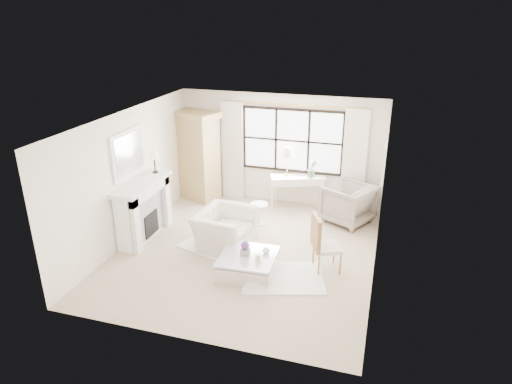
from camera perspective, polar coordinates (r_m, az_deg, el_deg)
floor at (r=9.25m, az=-1.26°, el=-7.44°), size 5.50×5.50×0.00m
ceiling at (r=8.27m, az=-1.41°, el=9.09°), size 5.50×5.50×0.00m
wall_back at (r=11.17m, az=3.03°, el=5.34°), size 5.00×0.00×5.00m
wall_front at (r=6.37m, az=-9.05°, el=-8.41°), size 5.00×0.00×5.00m
wall_left at (r=9.69m, az=-15.55°, el=1.91°), size 0.00×5.50×5.50m
wall_right at (r=8.30m, az=15.34°, el=-1.48°), size 0.00×5.50×5.50m
window_pane at (r=11.02m, az=4.56°, el=6.42°), size 2.40×0.02×1.50m
window_frame at (r=11.01m, az=4.55°, el=6.41°), size 2.50×0.04×1.50m
curtain_rod at (r=10.76m, az=4.63°, el=10.81°), size 3.30×0.04×0.04m
curtain_left at (r=11.44m, az=-2.97°, el=5.15°), size 0.55×0.10×2.47m
curtain_right at (r=10.85m, az=12.18°, el=3.72°), size 0.55×0.10×2.47m
fireplace at (r=9.83m, az=-14.01°, el=-2.05°), size 0.58×1.66×1.26m
mirror_frame at (r=9.52m, az=-15.69°, el=4.66°), size 0.05×1.15×0.95m
mirror_glass at (r=9.51m, az=-15.54°, el=4.65°), size 0.02×1.00×0.80m
art_frame at (r=9.82m, az=15.70°, el=3.41°), size 0.04×0.62×0.82m
art_canvas at (r=9.82m, az=15.58°, el=3.42°), size 0.01×0.52×0.72m
mantel_lamp at (r=9.93m, az=-12.65°, el=4.53°), size 0.22×0.22×0.51m
armoire at (r=11.50m, az=-7.31°, el=4.59°), size 1.30×1.06×2.24m
console_table at (r=11.14m, az=5.19°, el=0.06°), size 1.37×0.89×0.80m
console_lamp at (r=10.86m, az=3.96°, el=4.88°), size 0.28×0.28×0.69m
orchid_plant at (r=10.88m, az=7.07°, el=2.89°), size 0.29×0.26×0.43m
side_table at (r=10.21m, az=0.38°, el=-2.39°), size 0.40×0.40×0.51m
rug_left at (r=9.47m, az=-4.44°, el=-6.67°), size 1.73×1.43×0.03m
rug_right at (r=8.42m, az=3.39°, el=-10.61°), size 1.69×1.44×0.03m
club_armchair at (r=9.32m, az=-3.97°, el=-4.63°), size 1.15×1.27×0.75m
wingback_chair at (r=10.51m, az=11.38°, el=-1.41°), size 1.32×1.31×0.89m
french_chair at (r=8.61m, az=8.68°, el=-7.76°), size 0.64×0.63×1.08m
coffee_table at (r=8.45m, az=-1.00°, el=-9.09°), size 1.04×1.04×0.38m
planter_box at (r=8.34m, az=-1.38°, el=-7.49°), size 0.17×0.17×0.12m
planter_flowers at (r=8.28m, az=-1.39°, el=-6.67°), size 0.15×0.15×0.15m
pillar_candle at (r=8.15m, az=0.27°, el=-8.23°), size 0.10×0.10×0.12m
coffee_vase at (r=8.39m, az=1.27°, el=-7.23°), size 0.16×0.16×0.14m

